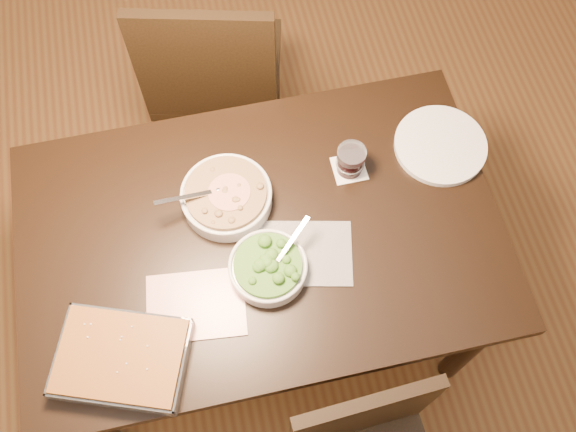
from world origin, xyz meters
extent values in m
plane|color=#482A14|center=(0.00, 0.00, 0.00)|extent=(4.00, 4.00, 0.00)
cube|color=black|center=(0.00, 0.00, 0.73)|extent=(1.40, 0.90, 0.04)
cube|color=black|center=(0.00, 0.00, 0.66)|extent=(1.26, 0.76, 0.08)
cylinder|color=black|center=(-0.62, -0.37, 0.35)|extent=(0.07, 0.07, 0.71)
cylinder|color=black|center=(0.62, -0.37, 0.35)|extent=(0.07, 0.07, 0.71)
cylinder|color=black|center=(-0.62, 0.37, 0.35)|extent=(0.07, 0.07, 0.71)
cylinder|color=black|center=(0.62, 0.37, 0.35)|extent=(0.07, 0.07, 0.71)
cube|color=#B33833|center=(-0.22, -0.18, 0.75)|extent=(0.29, 0.23, 0.01)
cube|color=#292931|center=(0.11, -0.09, 0.75)|extent=(0.32, 0.26, 0.00)
cube|color=white|center=(0.31, 0.15, 0.75)|extent=(0.10, 0.10, 0.00)
cylinder|color=silver|center=(-0.07, 0.12, 0.78)|extent=(0.26, 0.26, 0.05)
torus|color=silver|center=(-0.07, 0.12, 0.81)|extent=(0.27, 0.27, 0.01)
cylinder|color=#3E2811|center=(-0.07, 0.12, 0.81)|extent=(0.24, 0.24, 0.02)
cube|color=silver|center=(-0.15, 0.11, 0.82)|extent=(0.17, 0.04, 0.05)
cylinder|color=maroon|center=(-0.06, 0.11, 0.82)|extent=(0.12, 0.12, 0.00)
cylinder|color=silver|center=(0.00, -0.12, 0.77)|extent=(0.22, 0.22, 0.04)
torus|color=silver|center=(0.00, -0.12, 0.80)|extent=(0.22, 0.22, 0.01)
cylinder|color=#1E4911|center=(0.00, -0.12, 0.80)|extent=(0.19, 0.19, 0.02)
cube|color=silver|center=(0.05, -0.07, 0.81)|extent=(0.12, 0.10, 0.05)
cube|color=silver|center=(-0.42, -0.29, 0.75)|extent=(0.40, 0.34, 0.01)
cube|color=#5A330C|center=(-0.42, -0.29, 0.78)|extent=(0.38, 0.32, 0.05)
cube|color=silver|center=(-0.38, -0.17, 0.78)|extent=(0.32, 0.12, 0.05)
cube|color=silver|center=(-0.46, -0.40, 0.78)|extent=(0.32, 0.12, 0.05)
cube|color=silver|center=(-0.27, -0.34, 0.78)|extent=(0.09, 0.23, 0.05)
cube|color=silver|center=(-0.58, -0.23, 0.78)|extent=(0.09, 0.23, 0.05)
cylinder|color=black|center=(0.31, 0.15, 0.79)|extent=(0.08, 0.08, 0.07)
cylinder|color=silver|center=(0.31, 0.15, 0.84)|extent=(0.09, 0.09, 0.03)
cylinder|color=silver|center=(0.60, 0.17, 0.76)|extent=(0.28, 0.28, 0.02)
cylinder|color=black|center=(0.34, -0.54, 0.19)|extent=(0.03, 0.03, 0.39)
cube|color=black|center=(0.17, -0.54, 0.64)|extent=(0.40, 0.05, 0.43)
cube|color=black|center=(-0.01, 0.83, 0.48)|extent=(0.57, 0.57, 0.04)
cylinder|color=black|center=(0.24, 0.98, 0.23)|extent=(0.04, 0.04, 0.46)
cylinder|color=black|center=(0.14, 0.59, 0.23)|extent=(0.04, 0.04, 0.46)
cylinder|color=black|center=(-0.16, 1.08, 0.23)|extent=(0.04, 0.04, 0.46)
cylinder|color=black|center=(-0.25, 0.68, 0.23)|extent=(0.04, 0.04, 0.46)
cube|color=black|center=(-0.06, 0.63, 0.74)|extent=(0.46, 0.15, 0.50)
camera|label=1|loc=(-0.08, -0.76, 2.44)|focal=40.00mm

